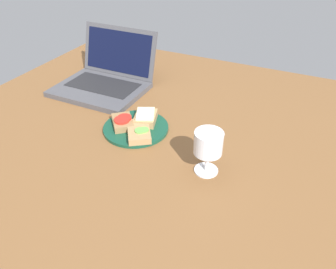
% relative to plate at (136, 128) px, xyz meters
% --- Properties ---
extents(wooden_table, '(1.40, 1.40, 0.03)m').
position_rel_plate_xyz_m(wooden_table, '(0.04, -0.02, -0.02)').
color(wooden_table, brown).
rests_on(wooden_table, ground).
extents(plate, '(0.21, 0.21, 0.01)m').
position_rel_plate_xyz_m(plate, '(0.00, 0.00, 0.00)').
color(plate, '#144733').
rests_on(plate, wooden_table).
extents(sandwich_with_tomato, '(0.11, 0.11, 0.03)m').
position_rel_plate_xyz_m(sandwich_with_tomato, '(-0.04, -0.01, 0.02)').
color(sandwich_with_tomato, '#937047').
rests_on(sandwich_with_tomato, plate).
extents(sandwich_with_cucumber, '(0.12, 0.14, 0.03)m').
position_rel_plate_xyz_m(sandwich_with_cucumber, '(0.03, -0.03, 0.02)').
color(sandwich_with_cucumber, '#A88456').
rests_on(sandwich_with_cucumber, plate).
extents(sandwich_with_cheese, '(0.09, 0.11, 0.03)m').
position_rel_plate_xyz_m(sandwich_with_cheese, '(0.01, 0.04, 0.02)').
color(sandwich_with_cheese, '#A88456').
rests_on(sandwich_with_cheese, plate).
extents(wine_glass, '(0.08, 0.08, 0.13)m').
position_rel_plate_xyz_m(wine_glass, '(0.28, -0.09, 0.08)').
color(wine_glass, white).
rests_on(wine_glass, wooden_table).
extents(laptop, '(0.34, 0.31, 0.21)m').
position_rel_plate_xyz_m(laptop, '(-0.26, 0.21, 0.03)').
color(laptop, '#4C4C51').
rests_on(laptop, wooden_table).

